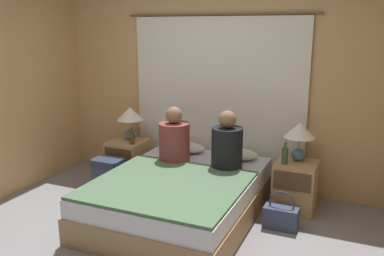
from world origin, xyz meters
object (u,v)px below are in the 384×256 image
at_px(person_left_in_bed, 174,139).
at_px(beer_bottle_on_right_stand, 285,155).
at_px(nightstand_left, 128,161).
at_px(nightstand_right, 295,186).
at_px(lamp_right, 300,134).
at_px(pillow_right, 235,154).
at_px(lamp_left, 130,117).
at_px(bed, 181,197).
at_px(pillow_left, 184,147).
at_px(person_right_in_bed, 227,145).
at_px(backpack_on_floor, 109,173).
at_px(beer_bottle_on_left_stand, 132,137).
at_px(handbag_on_floor, 281,216).

height_order(person_left_in_bed, beer_bottle_on_right_stand, person_left_in_bed).
xyz_separation_m(nightstand_left, beer_bottle_on_right_stand, (2.03, -0.09, 0.36)).
height_order(nightstand_right, beer_bottle_on_right_stand, beer_bottle_on_right_stand).
relative_size(lamp_right, beer_bottle_on_right_stand, 1.80).
bearing_deg(beer_bottle_on_right_stand, pillow_right, 161.10).
xyz_separation_m(lamp_left, pillow_right, (1.40, 0.04, -0.33)).
height_order(bed, nightstand_right, nightstand_right).
relative_size(pillow_left, person_right_in_bed, 0.85).
bearing_deg(beer_bottle_on_right_stand, nightstand_left, 177.34).
distance_m(bed, person_left_in_bed, 0.70).
distance_m(nightstand_right, lamp_right, 0.57).
distance_m(nightstand_right, backpack_on_floor, 2.19).
height_order(beer_bottle_on_right_stand, backpack_on_floor, beer_bottle_on_right_stand).
distance_m(lamp_left, pillow_left, 0.81).
relative_size(bed, beer_bottle_on_right_stand, 8.41).
height_order(lamp_left, backpack_on_floor, lamp_left).
bearing_deg(backpack_on_floor, person_left_in_bed, 12.07).
bearing_deg(beer_bottle_on_left_stand, lamp_left, 126.96).
bearing_deg(lamp_left, pillow_right, 1.64).
relative_size(lamp_right, pillow_left, 0.78).
relative_size(beer_bottle_on_left_stand, handbag_on_floor, 0.58).
distance_m(nightstand_left, person_right_in_bed, 1.52).
height_order(lamp_right, pillow_left, lamp_right).
relative_size(bed, pillow_right, 3.63).
distance_m(nightstand_left, lamp_right, 2.22).
bearing_deg(nightstand_left, backpack_on_floor, -90.90).
height_order(pillow_left, person_left_in_bed, person_left_in_bed).
distance_m(nightstand_left, beer_bottle_on_right_stand, 2.06).
bearing_deg(handbag_on_floor, nightstand_left, 166.64).
relative_size(lamp_left, lamp_right, 1.00).
distance_m(lamp_left, beer_bottle_on_left_stand, 0.31).
distance_m(person_right_in_bed, handbag_on_floor, 0.93).
relative_size(nightstand_right, lamp_left, 1.25).
bearing_deg(person_left_in_bed, handbag_on_floor, -10.69).
distance_m(bed, person_right_in_bed, 0.74).
bearing_deg(nightstand_right, pillow_left, 175.11).
distance_m(beer_bottle_on_right_stand, handbag_on_floor, 0.65).
height_order(beer_bottle_on_right_stand, handbag_on_floor, beer_bottle_on_right_stand).
bearing_deg(lamp_left, beer_bottle_on_left_stand, -53.04).
height_order(bed, lamp_left, lamp_left).
bearing_deg(nightstand_left, beer_bottle_on_right_stand, -2.66).
bearing_deg(person_left_in_bed, bed, -57.01).
relative_size(bed, beer_bottle_on_left_stand, 8.94).
xyz_separation_m(person_right_in_bed, beer_bottle_on_left_stand, (-1.30, 0.16, -0.09)).
bearing_deg(person_right_in_bed, nightstand_left, 169.99).
relative_size(person_right_in_bed, backpack_on_floor, 1.53).
bearing_deg(person_left_in_bed, pillow_right, 31.56).
distance_m(nightstand_left, person_left_in_bed, 0.94).
bearing_deg(pillow_left, bed, -67.34).
distance_m(person_right_in_bed, beer_bottle_on_left_stand, 1.31).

